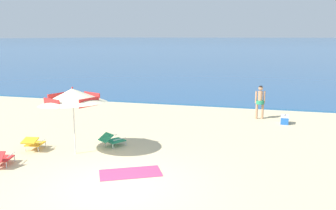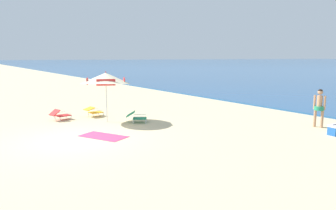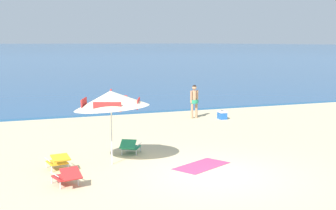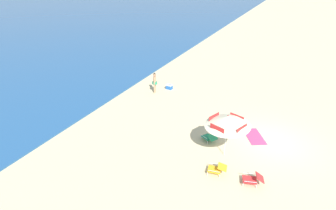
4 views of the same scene
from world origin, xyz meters
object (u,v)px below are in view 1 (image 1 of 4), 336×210
person_standing_near_shore (260,100)px  beach_towel (130,173)px  lounge_chair_facing_sea (112,139)px  cooler_box (285,120)px  beach_umbrella_striped_main (73,96)px  lounge_chair_beside_umbrella (0,158)px  lounge_chair_under_umbrella (33,143)px

person_standing_near_shore → beach_towel: bearing=-113.4°
lounge_chair_facing_sea → person_standing_near_shore: 7.90m
person_standing_near_shore → cooler_box: (1.14, -0.76, -0.74)m
beach_umbrella_striped_main → lounge_chair_facing_sea: size_ratio=3.11×
person_standing_near_shore → beach_umbrella_striped_main: bearing=-130.5°
beach_umbrella_striped_main → lounge_chair_beside_umbrella: size_ratio=3.22×
lounge_chair_beside_umbrella → beach_towel: lounge_chair_beside_umbrella is taller
lounge_chair_under_umbrella → beach_towel: size_ratio=0.51×
lounge_chair_under_umbrella → cooler_box: bearing=35.8°
lounge_chair_beside_umbrella → lounge_chair_facing_sea: bearing=47.0°
lounge_chair_beside_umbrella → person_standing_near_shore: (7.66, 8.71, 0.68)m
lounge_chair_under_umbrella → lounge_chair_beside_umbrella: lounge_chair_beside_umbrella is taller
lounge_chair_under_umbrella → lounge_chair_facing_sea: size_ratio=0.90×
beach_umbrella_striped_main → beach_towel: size_ratio=1.78×
beach_umbrella_striped_main → lounge_chair_beside_umbrella: (-1.65, -1.68, -1.73)m
lounge_chair_under_umbrella → lounge_chair_beside_umbrella: (-0.03, -1.63, -0.01)m
beach_umbrella_striped_main → person_standing_near_shore: size_ratio=1.97×
person_standing_near_shore → cooler_box: 1.56m
lounge_chair_facing_sea → cooler_box: bearing=39.9°
person_standing_near_shore → lounge_chair_beside_umbrella: bearing=-131.3°
lounge_chair_beside_umbrella → person_standing_near_shore: person_standing_near_shore is taller
lounge_chair_beside_umbrella → beach_umbrella_striped_main: bearing=45.5°
lounge_chair_under_umbrella → lounge_chair_facing_sea: bearing=23.6°
beach_towel → beach_umbrella_striped_main: bearing=154.3°
person_standing_near_shore → cooler_box: bearing=-33.5°
lounge_chair_facing_sea → cooler_box: size_ratio=1.97×
beach_umbrella_striped_main → cooler_box: (7.16, 6.28, -1.80)m
beach_umbrella_striped_main → beach_towel: beach_umbrella_striped_main is taller
cooler_box → lounge_chair_beside_umbrella: bearing=-137.9°
lounge_chair_beside_umbrella → beach_towel: (4.10, 0.49, -0.26)m
lounge_chair_under_umbrella → beach_towel: bearing=-15.6°
lounge_chair_facing_sea → person_standing_near_shore: bearing=49.5°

